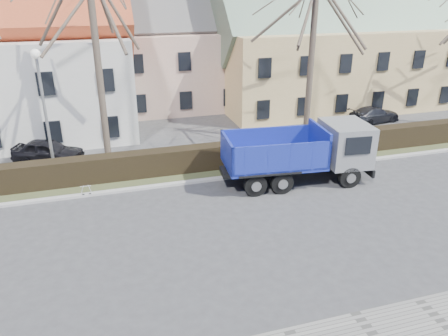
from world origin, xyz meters
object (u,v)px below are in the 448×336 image
object	(u,v)px
dump_truck	(292,154)
parked_car_a	(48,151)
cart_frame	(82,191)
parked_car_b	(374,114)
streetlight	(46,117)

from	to	relation	value
dump_truck	parked_car_a	bearing A→B (deg)	157.32
cart_frame	parked_car_b	size ratio (longest dim) A/B	0.18
cart_frame	streetlight	bearing A→B (deg)	117.39
dump_truck	streetlight	bearing A→B (deg)	167.29
parked_car_a	cart_frame	bearing A→B (deg)	-140.15
streetlight	cart_frame	world-z (taller)	streetlight
dump_truck	cart_frame	size ratio (longest dim) A/B	10.88
dump_truck	streetlight	distance (m)	12.04
dump_truck	cart_frame	world-z (taller)	dump_truck
dump_truck	parked_car_b	world-z (taller)	dump_truck
dump_truck	parked_car_b	size ratio (longest dim) A/B	1.91
cart_frame	parked_car_b	xyz separation A→B (m)	(20.02, 6.39, 0.26)
parked_car_a	parked_car_b	size ratio (longest dim) A/B	0.97
dump_truck	parked_car_a	size ratio (longest dim) A/B	1.97
parked_car_b	dump_truck	bearing A→B (deg)	117.31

